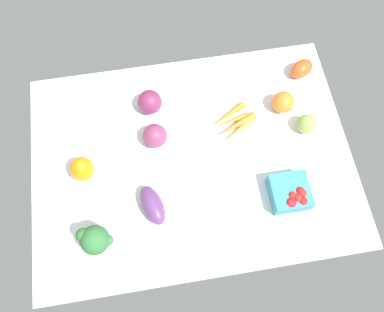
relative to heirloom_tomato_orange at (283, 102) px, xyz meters
The scene contains 11 objects.
tablecloth 36.30cm from the heirloom_tomato_orange, 22.28° to the left, with size 104.00×76.00×2.00cm, color white.
heirloom_tomato_orange is the anchor object (origin of this frame).
berry_basket 31.71cm from the heirloom_tomato_orange, 80.10° to the left, with size 11.70×11.70×6.95cm.
eggplant 55.44cm from the heirloom_tomato_orange, 30.39° to the left, with size 13.13×6.31×6.31cm, color #5E366E.
bell_pepper_orange 69.08cm from the heirloom_tomato_orange, 11.04° to the left, with size 7.43×7.43×9.99cm, color orange.
red_onion_center 44.53cm from the heirloom_tomato_orange, ahead, with size 8.04×8.04×8.04cm, color #7F355B.
broccoli_head 74.68cm from the heirloom_tomato_orange, 29.31° to the left, with size 10.04×8.50×12.19cm.
heirloom_tomato_green 10.74cm from the heirloom_tomato_orange, 122.98° to the left, with size 6.57×6.57×6.57cm, color #85AB4C.
carrot_bunch 18.29cm from the heirloom_tomato_orange, 12.75° to the left, with size 16.34×14.99×2.95cm.
red_onion_near_basket 44.88cm from the heirloom_tomato_orange, ahead, with size 8.26×8.26×8.26cm, color #742851.
roma_tomato 15.90cm from the heirloom_tomato_orange, 129.05° to the right, with size 8.65×6.00×6.00cm, color #E0501E.
Camera 1 is at (7.36, 45.12, 119.48)cm, focal length 36.05 mm.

